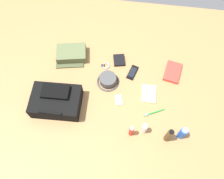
{
  "coord_description": "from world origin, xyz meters",
  "views": [
    {
      "loc": [
        -0.11,
        0.78,
        1.6
      ],
      "look_at": [
        0.0,
        0.0,
        0.04
      ],
      "focal_mm": 36.49,
      "sensor_mm": 36.0,
      "label": 1
    }
  ],
  "objects_px": {
    "paperback_novel": "(173,72)",
    "cologne_bottle": "(169,135)",
    "toiletry_pouch": "(71,54)",
    "sunscreen_spray": "(131,131)",
    "media_player": "(119,100)",
    "wallet": "(119,60)",
    "wristwatch": "(106,66)",
    "notepad": "(149,94)",
    "toothpaste_tube": "(144,128)",
    "deodorant_spray": "(183,133)",
    "cell_phone": "(132,72)",
    "backpack": "(56,101)",
    "bucket_hat": "(108,80)",
    "toothbrush": "(153,113)"
  },
  "relations": [
    {
      "from": "paperback_novel",
      "to": "cologne_bottle",
      "type": "bearing_deg",
      "value": 86.49
    },
    {
      "from": "backpack",
      "to": "paperback_novel",
      "type": "relative_size",
      "value": 1.76
    },
    {
      "from": "cell_phone",
      "to": "wristwatch",
      "type": "height_order",
      "value": "cell_phone"
    },
    {
      "from": "cologne_bottle",
      "to": "media_player",
      "type": "distance_m",
      "value": 0.46
    },
    {
      "from": "deodorant_spray",
      "to": "cologne_bottle",
      "type": "relative_size",
      "value": 0.78
    },
    {
      "from": "cell_phone",
      "to": "wallet",
      "type": "distance_m",
      "value": 0.16
    },
    {
      "from": "media_player",
      "to": "wallet",
      "type": "height_order",
      "value": "wallet"
    },
    {
      "from": "wristwatch",
      "to": "cologne_bottle",
      "type": "bearing_deg",
      "value": 133.45
    },
    {
      "from": "sunscreen_spray",
      "to": "media_player",
      "type": "bearing_deg",
      "value": -64.81
    },
    {
      "from": "toiletry_pouch",
      "to": "notepad",
      "type": "height_order",
      "value": "toiletry_pouch"
    },
    {
      "from": "deodorant_spray",
      "to": "toothpaste_tube",
      "type": "distance_m",
      "value": 0.26
    },
    {
      "from": "backpack",
      "to": "media_player",
      "type": "distance_m",
      "value": 0.47
    },
    {
      "from": "toothpaste_tube",
      "to": "media_player",
      "type": "bearing_deg",
      "value": -46.81
    },
    {
      "from": "cologne_bottle",
      "to": "toothpaste_tube",
      "type": "relative_size",
      "value": 1.37
    },
    {
      "from": "toiletry_pouch",
      "to": "toothpaste_tube",
      "type": "distance_m",
      "value": 0.86
    },
    {
      "from": "toothpaste_tube",
      "to": "backpack",
      "type": "bearing_deg",
      "value": -10.32
    },
    {
      "from": "wristwatch",
      "to": "wallet",
      "type": "height_order",
      "value": "wallet"
    },
    {
      "from": "paperback_novel",
      "to": "media_player",
      "type": "relative_size",
      "value": 2.22
    },
    {
      "from": "backpack",
      "to": "cell_phone",
      "type": "distance_m",
      "value": 0.65
    },
    {
      "from": "toothbrush",
      "to": "bucket_hat",
      "type": "bearing_deg",
      "value": -30.49
    },
    {
      "from": "cologne_bottle",
      "to": "notepad",
      "type": "xyz_separation_m",
      "value": [
        0.14,
        -0.33,
        -0.08
      ]
    },
    {
      "from": "toothpaste_tube",
      "to": "wallet",
      "type": "height_order",
      "value": "toothpaste_tube"
    },
    {
      "from": "toiletry_pouch",
      "to": "sunscreen_spray",
      "type": "relative_size",
      "value": 2.1
    },
    {
      "from": "paperback_novel",
      "to": "wristwatch",
      "type": "height_order",
      "value": "paperback_novel"
    },
    {
      "from": "backpack",
      "to": "wallet",
      "type": "bearing_deg",
      "value": -132.1
    },
    {
      "from": "cologne_bottle",
      "to": "toothpaste_tube",
      "type": "distance_m",
      "value": 0.17
    },
    {
      "from": "media_player",
      "to": "wristwatch",
      "type": "xyz_separation_m",
      "value": [
        0.15,
        -0.29,
        0.0
      ]
    },
    {
      "from": "notepad",
      "to": "toiletry_pouch",
      "type": "bearing_deg",
      "value": -23.74
    },
    {
      "from": "wristwatch",
      "to": "notepad",
      "type": "height_order",
      "value": "notepad"
    },
    {
      "from": "toothpaste_tube",
      "to": "wristwatch",
      "type": "distance_m",
      "value": 0.62
    },
    {
      "from": "paperback_novel",
      "to": "bucket_hat",
      "type": "bearing_deg",
      "value": 16.76
    },
    {
      "from": "toothpaste_tube",
      "to": "media_player",
      "type": "height_order",
      "value": "toothpaste_tube"
    },
    {
      "from": "media_player",
      "to": "cologne_bottle",
      "type": "bearing_deg",
      "value": 145.77
    },
    {
      "from": "bucket_hat",
      "to": "toiletry_pouch",
      "type": "bearing_deg",
      "value": -30.78
    },
    {
      "from": "media_player",
      "to": "notepad",
      "type": "height_order",
      "value": "notepad"
    },
    {
      "from": "deodorant_spray",
      "to": "wristwatch",
      "type": "xyz_separation_m",
      "value": [
        0.62,
        -0.51,
        -0.06
      ]
    },
    {
      "from": "paperback_novel",
      "to": "cell_phone",
      "type": "height_order",
      "value": "paperback_novel"
    },
    {
      "from": "sunscreen_spray",
      "to": "wristwatch",
      "type": "distance_m",
      "value": 0.61
    },
    {
      "from": "cologne_bottle",
      "to": "wallet",
      "type": "xyz_separation_m",
      "value": [
        0.41,
        -0.61,
        -0.07
      ]
    },
    {
      "from": "deodorant_spray",
      "to": "wristwatch",
      "type": "distance_m",
      "value": 0.8
    },
    {
      "from": "toothpaste_tube",
      "to": "cell_phone",
      "type": "relative_size",
      "value": 0.87
    },
    {
      "from": "backpack",
      "to": "toothbrush",
      "type": "xyz_separation_m",
      "value": [
        -0.72,
        -0.03,
        -0.06
      ]
    },
    {
      "from": "cologne_bottle",
      "to": "media_player",
      "type": "bearing_deg",
      "value": -34.23
    },
    {
      "from": "bucket_hat",
      "to": "toothbrush",
      "type": "distance_m",
      "value": 0.43
    },
    {
      "from": "backpack",
      "to": "cologne_bottle",
      "type": "relative_size",
      "value": 2.12
    },
    {
      "from": "media_player",
      "to": "cell_phone",
      "type": "bearing_deg",
      "value": -107.54
    },
    {
      "from": "wallet",
      "to": "sunscreen_spray",
      "type": "bearing_deg",
      "value": 92.29
    },
    {
      "from": "toiletry_pouch",
      "to": "toothpaste_tube",
      "type": "xyz_separation_m",
      "value": [
        -0.65,
        0.57,
        0.02
      ]
    },
    {
      "from": "cologne_bottle",
      "to": "wallet",
      "type": "relative_size",
      "value": 1.57
    },
    {
      "from": "backpack",
      "to": "notepad",
      "type": "xyz_separation_m",
      "value": [
        -0.68,
        -0.18,
        -0.06
      ]
    }
  ]
}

